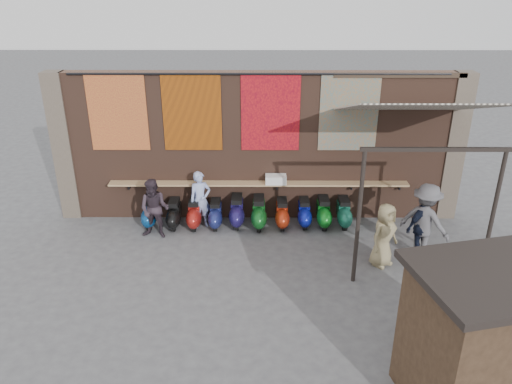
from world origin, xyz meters
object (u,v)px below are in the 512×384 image
scooter_stool_4 (237,212)px  shelf_box (276,179)px  scooter_stool_7 (304,213)px  shopper_grey (425,221)px  scooter_stool_6 (282,214)px  diner_right (155,209)px  scooter_stool_5 (259,213)px  market_stall (485,343)px  scooter_stool_8 (323,213)px  shopper_tan (384,235)px  scooter_stool_9 (344,213)px  diner_left (200,200)px  scooter_stool_1 (174,214)px  scooter_stool_3 (216,214)px  scooter_stool_2 (195,214)px  shopper_navy (422,226)px  scooter_stool_0 (150,212)px

scooter_stool_4 → shelf_box: bearing=13.6°
scooter_stool_7 → shopper_grey: (2.67, -1.58, 0.57)m
scooter_stool_6 → diner_right: 3.34m
scooter_stool_7 → shelf_box: bearing=161.6°
scooter_stool_5 → market_stall: (3.42, -5.93, 0.74)m
shelf_box → scooter_stool_8: bearing=-12.4°
shopper_tan → market_stall: (0.56, -4.06, 0.38)m
diner_right → market_stall: (6.06, -5.37, 0.36)m
scooter_stool_6 → scooter_stool_8: bearing=2.2°
scooter_stool_9 → diner_left: size_ratio=0.52×
scooter_stool_4 → market_stall: (4.01, -6.02, 0.74)m
scooter_stool_4 → diner_right: 2.19m
scooter_stool_1 → scooter_stool_3: 1.10m
scooter_stool_5 → diner_right: diner_right is taller
scooter_stool_3 → scooter_stool_4: (0.57, 0.09, 0.04)m
scooter_stool_9 → shopper_tan: shopper_tan is taller
scooter_stool_1 → scooter_stool_4: scooter_stool_4 is taller
shelf_box → diner_right: diner_right is taller
diner_left → shopper_tan: diner_left is taller
scooter_stool_1 → scooter_stool_8: (3.99, 0.06, 0.02)m
scooter_stool_2 → scooter_stool_6: bearing=0.4°
scooter_stool_1 → scooter_stool_3: size_ratio=1.01×
diner_right → market_stall: size_ratio=0.69×
scooter_stool_4 → scooter_stool_7: 1.80m
scooter_stool_9 → shopper_grey: size_ratio=0.43×
scooter_stool_1 → shopper_navy: shopper_navy is taller
scooter_stool_3 → shopper_navy: size_ratio=0.48×
shelf_box → shopper_tan: 3.30m
shelf_box → scooter_stool_6: size_ratio=0.70×
scooter_stool_9 → scooter_stool_7: bearing=178.9°
scooter_stool_9 → diner_right: diner_right is taller
shelf_box → market_stall: (2.97, -6.27, -0.09)m
scooter_stool_3 → scooter_stool_9: 3.42m
scooter_stool_0 → shopper_navy: size_ratio=0.51×
scooter_stool_8 → diner_left: size_ratio=0.53×
scooter_stool_4 → diner_left: bearing=-177.0°
scooter_stool_7 → diner_right: size_ratio=0.49×
scooter_stool_2 → shopper_navy: size_ratio=0.50×
scooter_stool_5 → scooter_stool_8: 1.73m
scooter_stool_4 → scooter_stool_3: bearing=-170.7°
scooter_stool_7 → shopper_navy: shopper_navy is taller
scooter_stool_1 → scooter_stool_9: bearing=0.8°
scooter_stool_5 → diner_left: (-1.55, 0.04, 0.37)m
scooter_stool_0 → diner_left: bearing=-0.9°
scooter_stool_0 → shopper_navy: (6.75, -1.56, 0.41)m
scooter_stool_2 → scooter_stool_5: bearing=-0.1°
scooter_stool_5 → shopper_grey: (3.89, -1.50, 0.52)m
scooter_stool_1 → market_stall: 8.25m
diner_left → market_stall: 7.78m
scooter_stool_7 → market_stall: 6.46m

